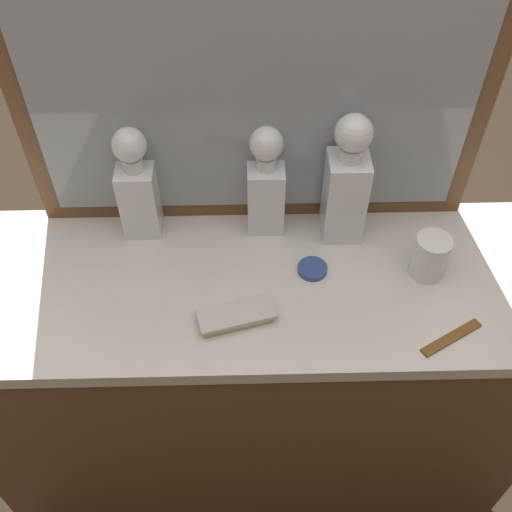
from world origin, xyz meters
The scene contains 10 objects.
ground_plane centered at (0.00, 0.00, 0.00)m, with size 6.00×6.00×0.00m, color #2D2319.
dresser centered at (0.00, 0.00, 0.47)m, with size 1.40×0.46×0.93m.
dresser_mirror centered at (0.00, 0.21, 1.27)m, with size 0.97×0.03×0.68m.
crystal_decanter_center centered at (-0.25, 0.17, 1.04)m, with size 0.08×0.08×0.27m.
crystal_decanter_front centered at (0.20, 0.14, 1.06)m, with size 0.09×0.09×0.32m.
crystal_decanter_far_right centered at (0.03, 0.17, 1.04)m, with size 0.08×0.08×0.27m.
crystal_tumbler_far_left centered at (0.37, 0.02, 0.98)m, with size 0.07×0.07×0.10m.
silver_brush_front centered at (-0.04, -0.10, 0.95)m, with size 0.17×0.10×0.02m.
porcelain_dish centered at (0.12, 0.03, 0.94)m, with size 0.06×0.06×0.01m.
tortoiseshell_comb centered at (0.38, -0.16, 0.94)m, with size 0.14×0.09×0.01m.
Camera 1 is at (-0.02, -0.82, 1.93)m, focal length 42.26 mm.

